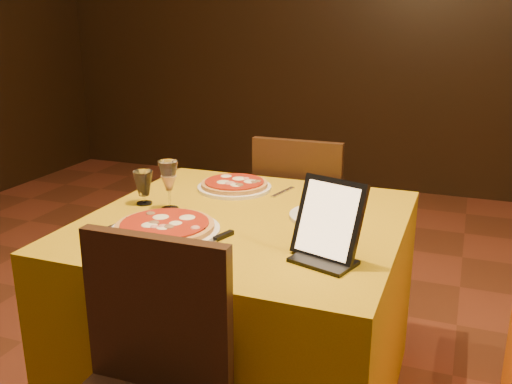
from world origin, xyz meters
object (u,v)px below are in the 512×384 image
(chair_main_far, at_px, (306,222))
(tablet, at_px, (329,219))
(water_glass, at_px, (144,188))
(pizza_far, at_px, (234,186))
(main_table, at_px, (246,312))
(wine_glass, at_px, (169,185))
(pizza_near, at_px, (165,228))

(chair_main_far, height_order, tablet, tablet)
(water_glass, bearing_deg, pizza_far, 50.88)
(main_table, xyz_separation_m, pizza_far, (-0.18, 0.32, 0.39))
(pizza_far, bearing_deg, wine_glass, -110.72)
(pizza_near, bearing_deg, pizza_far, 87.60)
(wine_glass, xyz_separation_m, water_glass, (-0.12, 0.02, -0.03))
(water_glass, bearing_deg, pizza_near, -46.58)
(pizza_near, bearing_deg, main_table, 48.51)
(wine_glass, bearing_deg, water_glass, 169.74)
(pizza_far, bearing_deg, tablet, -45.60)
(pizza_far, height_order, tablet, tablet)
(pizza_near, height_order, wine_glass, wine_glass)
(pizza_near, height_order, tablet, tablet)
(chair_main_far, relative_size, pizza_far, 2.95)
(main_table, relative_size, pizza_far, 3.56)
(pizza_near, bearing_deg, tablet, -0.30)
(chair_main_far, distance_m, wine_glass, 0.96)
(main_table, distance_m, tablet, 0.65)
(chair_main_far, relative_size, pizza_near, 2.47)
(main_table, xyz_separation_m, tablet, (0.36, -0.23, 0.49))
(wine_glass, xyz_separation_m, tablet, (0.66, -0.22, 0.03))
(pizza_far, height_order, wine_glass, wine_glass)
(wine_glass, distance_m, water_glass, 0.13)
(chair_main_far, height_order, pizza_near, chair_main_far)
(pizza_near, xyz_separation_m, wine_glass, (-0.10, 0.22, 0.08))
(chair_main_far, relative_size, tablet, 3.73)
(water_glass, height_order, tablet, tablet)
(chair_main_far, relative_size, water_glass, 7.00)
(pizza_far, xyz_separation_m, tablet, (0.53, -0.54, 0.10))
(main_table, height_order, wine_glass, wine_glass)
(wine_glass, height_order, water_glass, wine_glass)
(main_table, bearing_deg, chair_main_far, 90.00)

